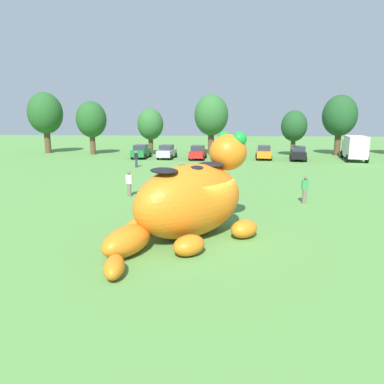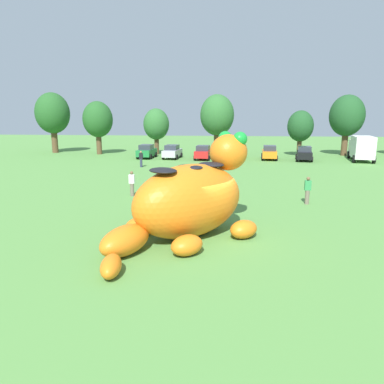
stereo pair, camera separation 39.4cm
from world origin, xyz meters
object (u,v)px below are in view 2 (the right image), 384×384
at_px(spectator_wandering, 239,158).
at_px(car_red, 203,152).
at_px(car_silver, 172,152).
at_px(spectator_mid_field, 141,159).
at_px(spectator_by_cars, 308,191).
at_px(box_truck, 361,147).
at_px(giant_inflatable_creature, 190,200).
at_px(spectator_near_inflatable, 132,184).
at_px(car_yellow, 235,152).
at_px(car_black, 304,153).
at_px(car_orange, 269,153).
at_px(car_green, 147,151).

bearing_deg(spectator_wandering, car_red, 130.49).
relative_size(car_silver, spectator_wandering, 2.48).
xyz_separation_m(car_silver, spectator_wandering, (8.20, -5.47, -0.01)).
xyz_separation_m(spectator_mid_field, spectator_by_cars, (14.07, -14.67, 0.00)).
distance_m(car_silver, spectator_mid_field, 8.23).
distance_m(box_truck, spectator_mid_field, 26.21).
relative_size(box_truck, spectator_mid_field, 3.89).
xyz_separation_m(giant_inflatable_creature, spectator_near_inflatable, (-4.79, 7.76, -0.84)).
height_order(box_truck, spectator_near_inflatable, box_truck).
relative_size(car_silver, spectator_near_inflatable, 2.48).
relative_size(car_yellow, car_black, 1.00).
bearing_deg(car_red, giant_inflatable_creature, -86.96).
xyz_separation_m(box_truck, spectator_mid_field, (-24.93, -8.05, -0.75)).
height_order(spectator_near_inflatable, spectator_by_cars, same).
bearing_deg(spectator_wandering, car_orange, 55.85).
relative_size(giant_inflatable_creature, spectator_near_inflatable, 4.99).
bearing_deg(car_green, spectator_wandering, -25.99).
relative_size(car_black, spectator_by_cars, 2.52).
xyz_separation_m(car_green, car_silver, (3.33, -0.16, 0.00)).
distance_m(car_red, car_black, 12.21).
distance_m(car_red, box_truck, 18.96).
bearing_deg(spectator_mid_field, car_green, 98.94).
xyz_separation_m(car_silver, spectator_by_cars, (12.02, -22.65, -0.01)).
xyz_separation_m(car_yellow, car_black, (8.31, -0.50, 0.00)).
distance_m(giant_inflatable_creature, spectator_wandering, 24.01).
height_order(car_green, car_red, same).
relative_size(car_silver, spectator_by_cars, 2.48).
xyz_separation_m(car_orange, spectator_near_inflatable, (-11.42, -21.83, -0.01)).
xyz_separation_m(giant_inflatable_creature, car_green, (-8.80, 29.46, -0.84)).
relative_size(giant_inflatable_creature, spectator_by_cars, 4.99).
bearing_deg(spectator_mid_field, spectator_near_inflatable, -78.66).
xyz_separation_m(car_green, spectator_by_cars, (15.35, -22.80, -0.01)).
relative_size(car_orange, spectator_wandering, 2.47).
height_order(car_silver, spectator_mid_field, car_silver).
height_order(box_truck, spectator_mid_field, box_truck).
bearing_deg(giant_inflatable_creature, spectator_by_cars, 45.48).
bearing_deg(car_red, spectator_near_inflatable, -98.80).
height_order(car_orange, box_truck, box_truck).
xyz_separation_m(car_black, box_truck, (6.73, 0.55, 0.74)).
relative_size(spectator_mid_field, spectator_wandering, 1.00).
bearing_deg(car_orange, spectator_by_cars, -90.20).
relative_size(car_red, spectator_by_cars, 2.45).
relative_size(car_red, box_truck, 0.63).
distance_m(car_black, spectator_near_inflatable, 26.15).
bearing_deg(car_orange, car_yellow, -176.68).
relative_size(giant_inflatable_creature, car_red, 2.03).
xyz_separation_m(car_orange, spectator_by_cars, (-0.08, -22.92, -0.01)).
relative_size(box_truck, spectator_near_inflatable, 3.89).
distance_m(giant_inflatable_creature, car_silver, 29.82).
distance_m(giant_inflatable_creature, spectator_mid_field, 22.63).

